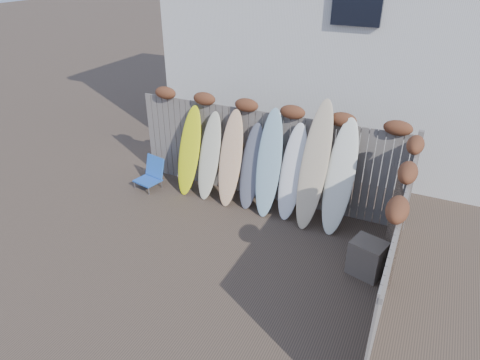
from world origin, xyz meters
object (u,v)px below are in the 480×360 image
at_px(beach_chair, 151,174).
at_px(lattice_panel, 393,231).
at_px(wooden_crate, 367,258).
at_px(surfboard_0, 189,151).

bearing_deg(beach_chair, lattice_panel, -7.21).
bearing_deg(wooden_crate, surfboard_0, 163.87).
bearing_deg(lattice_panel, surfboard_0, 155.86).
height_order(beach_chair, wooden_crate, beach_chair).
relative_size(wooden_crate, surfboard_0, 0.31).
distance_m(wooden_crate, lattice_panel, 0.63).
relative_size(beach_chair, surfboard_0, 0.35).
distance_m(beach_chair, surfboard_0, 1.15).
xyz_separation_m(lattice_panel, surfboard_0, (-4.54, 0.94, 0.19)).
relative_size(beach_chair, lattice_panel, 0.45).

